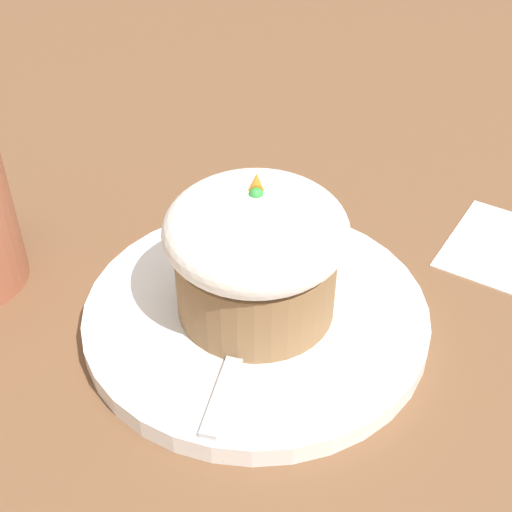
% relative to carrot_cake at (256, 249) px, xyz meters
% --- Properties ---
extents(ground_plane, '(4.00, 4.00, 0.00)m').
position_rel_carrot_cake_xyz_m(ground_plane, '(-0.00, -0.00, -0.06)').
color(ground_plane, brown).
extents(dessert_plate, '(0.22, 0.22, 0.01)m').
position_rel_carrot_cake_xyz_m(dessert_plate, '(-0.00, -0.00, -0.05)').
color(dessert_plate, white).
rests_on(dessert_plate, ground_plane).
extents(carrot_cake, '(0.11, 0.11, 0.09)m').
position_rel_carrot_cake_xyz_m(carrot_cake, '(0.00, 0.00, 0.00)').
color(carrot_cake, olive).
rests_on(carrot_cake, dessert_plate).
extents(spoon, '(0.11, 0.04, 0.01)m').
position_rel_carrot_cake_xyz_m(spoon, '(-0.03, 0.01, -0.04)').
color(spoon, '#B7B7BC').
rests_on(spoon, dessert_plate).
extents(paper_napkin, '(0.13, 0.12, 0.00)m').
position_rel_carrot_cake_xyz_m(paper_napkin, '(0.08, -0.18, -0.06)').
color(paper_napkin, white).
rests_on(paper_napkin, ground_plane).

